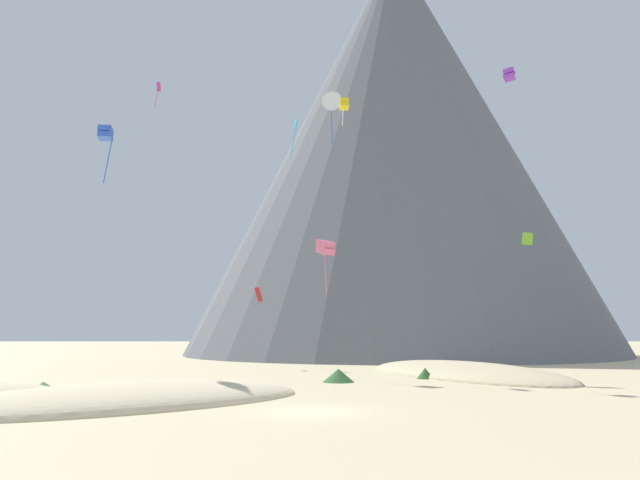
# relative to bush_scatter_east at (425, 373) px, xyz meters

# --- Properties ---
(ground_plane) EXTENTS (400.00, 400.00, 0.00)m
(ground_plane) POSITION_rel_bush_scatter_east_xyz_m (-8.69, -20.87, -0.43)
(ground_plane) COLOR beige
(dune_foreground_left) EXTENTS (22.04, 21.39, 2.17)m
(dune_foreground_left) POSITION_rel_bush_scatter_east_xyz_m (-18.11, -17.32, -0.43)
(dune_foreground_left) COLOR beige
(dune_foreground_left) RESTS_ON ground_plane
(dune_foreground_right) EXTENTS (18.64, 29.40, 2.25)m
(dune_foreground_right) POSITION_rel_bush_scatter_east_xyz_m (3.79, 4.50, -0.43)
(dune_foreground_right) COLOR #CCBA8E
(dune_foreground_right) RESTS_ON ground_plane
(bush_scatter_east) EXTENTS (1.93, 1.93, 0.85)m
(bush_scatter_east) POSITION_rel_bush_scatter_east_xyz_m (0.00, 0.00, 0.00)
(bush_scatter_east) COLOR #386633
(bush_scatter_east) RESTS_ON ground_plane
(bush_far_right) EXTENTS (2.97, 2.97, 0.46)m
(bush_far_right) POSITION_rel_bush_scatter_east_xyz_m (2.49, 1.38, -0.20)
(bush_far_right) COLOR #477238
(bush_far_right) RESTS_ON ground_plane
(bush_near_right) EXTENTS (1.81, 1.81, 0.43)m
(bush_near_right) POSITION_rel_bush_scatter_east_xyz_m (-26.24, -8.50, -0.21)
(bush_near_right) COLOR #668C4C
(bush_near_right) RESTS_ON ground_plane
(bush_near_left) EXTENTS (2.99, 2.99, 0.96)m
(bush_near_left) POSITION_rel_bush_scatter_east_xyz_m (-6.87, -3.41, 0.05)
(bush_near_left) COLOR #386633
(bush_near_left) RESTS_ON ground_plane
(rock_massif) EXTENTS (93.86, 93.86, 68.98)m
(rock_massif) POSITION_rel_bush_scatter_east_xyz_m (4.86, 52.25, 31.59)
(rock_massif) COLOR slate
(rock_massif) RESTS_ON ground_plane
(kite_magenta_high) EXTENTS (0.75, 0.61, 3.63)m
(kite_magenta_high) POSITION_rel_bush_scatter_east_xyz_m (-30.51, 34.36, 36.09)
(kite_magenta_high) COLOR #D1339E
(kite_yellow_mid) EXTENTS (0.84, 0.90, 2.40)m
(kite_yellow_mid) POSITION_rel_bush_scatter_east_xyz_m (-6.10, 3.05, 22.92)
(kite_yellow_mid) COLOR yellow
(kite_blue_mid) EXTENTS (1.10, 1.14, 4.52)m
(kite_blue_mid) POSITION_rel_bush_scatter_east_xyz_m (-24.87, -2.82, 18.45)
(kite_blue_mid) COLOR blue
(kite_lime_low) EXTENTS (1.21, 0.69, 1.33)m
(kite_lime_low) POSITION_rel_bush_scatter_east_xyz_m (11.74, 10.28, 12.06)
(kite_lime_low) COLOR #8CD133
(kite_red_low) EXTENTS (0.94, 0.63, 1.56)m
(kite_red_low) POSITION_rel_bush_scatter_east_xyz_m (-14.52, 15.21, 6.97)
(kite_red_low) COLOR red
(kite_white_high) EXTENTS (2.06, 0.62, 5.36)m
(kite_white_high) POSITION_rel_bush_scatter_east_xyz_m (-7.00, 11.16, 26.06)
(kite_white_high) COLOR white
(kite_violet_mid) EXTENTS (1.21, 1.18, 0.99)m
(kite_violet_mid) POSITION_rel_bush_scatter_east_xyz_m (7.72, 0.62, 24.64)
(kite_violet_mid) COLOR purple
(kite_rainbow_low) EXTENTS (1.66, 1.68, 4.40)m
(kite_rainbow_low) POSITION_rel_bush_scatter_east_xyz_m (-7.77, -0.12, 9.86)
(kite_rainbow_low) COLOR #E5668C
(kite_indigo_mid) EXTENTS (1.96, 1.96, 4.25)m
(kite_indigo_mid) POSITION_rel_bush_scatter_east_xyz_m (15.30, 32.40, 15.93)
(kite_indigo_mid) COLOR #5138B2
(kite_cyan_mid) EXTENTS (0.67, 1.46, 4.13)m
(kite_cyan_mid) POSITION_rel_bush_scatter_east_xyz_m (-10.52, 6.41, 22.09)
(kite_cyan_mid) COLOR #33BCDB
(kite_black_low) EXTENTS (1.27, 1.32, 4.37)m
(kite_black_low) POSITION_rel_bush_scatter_east_xyz_m (-3.37, 36.39, 5.97)
(kite_black_low) COLOR black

